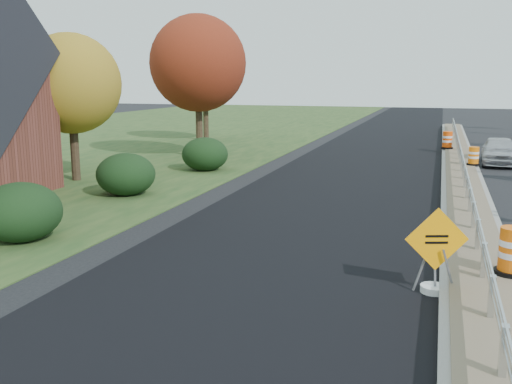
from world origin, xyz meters
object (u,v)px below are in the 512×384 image
(barrel_median_near, at_px, (512,252))
(barrel_median_far, at_px, (447,140))
(car_silver, at_px, (499,151))
(caution_sign, at_px, (435,272))
(barrel_median_mid, at_px, (474,156))

(barrel_median_near, distance_m, barrel_median_far, 21.86)
(barrel_median_far, bearing_deg, car_silver, -59.62)
(barrel_median_near, distance_m, car_silver, 17.85)
(barrel_median_near, relative_size, car_silver, 0.24)
(caution_sign, xyz_separation_m, car_silver, (2.71, 18.72, 0.24))
(barrel_median_far, bearing_deg, barrel_median_mid, -80.02)
(caution_sign, xyz_separation_m, barrel_median_mid, (1.45, 16.50, 0.20))
(barrel_median_mid, distance_m, barrel_median_far, 6.35)
(barrel_median_near, distance_m, barrel_median_mid, 15.58)
(barrel_median_near, bearing_deg, car_silver, 85.94)
(caution_sign, height_order, car_silver, caution_sign)
(caution_sign, relative_size, barrel_median_near, 1.76)
(barrel_median_far, bearing_deg, barrel_median_near, -87.12)
(caution_sign, bearing_deg, barrel_median_mid, 65.80)
(barrel_median_mid, relative_size, barrel_median_far, 0.86)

